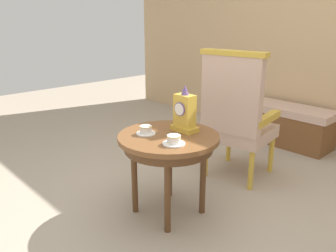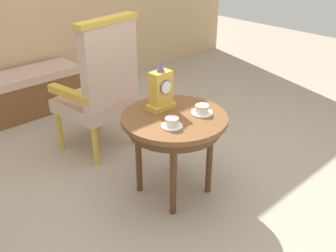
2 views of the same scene
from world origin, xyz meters
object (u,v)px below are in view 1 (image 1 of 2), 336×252
(mantel_clock, at_px, (185,113))
(window_bench, at_px, (285,124))
(teacup_left, at_px, (146,130))
(teacup_right, at_px, (174,140))
(armchair, at_px, (236,114))
(side_table, at_px, (169,145))

(mantel_clock, relative_size, window_bench, 0.32)
(teacup_left, height_order, teacup_right, same)
(teacup_left, distance_m, mantel_clock, 0.30)
(mantel_clock, distance_m, armchair, 0.69)
(teacup_right, relative_size, armchair, 0.13)
(side_table, xyz_separation_m, armchair, (-0.02, 0.82, 0.06))
(teacup_left, bearing_deg, side_table, 40.72)
(side_table, xyz_separation_m, teacup_left, (-0.12, -0.10, 0.10))
(armchair, bearing_deg, mantel_clock, -87.10)
(window_bench, bearing_deg, side_table, -85.43)
(side_table, relative_size, mantel_clock, 2.11)
(teacup_left, bearing_deg, teacup_right, 0.42)
(side_table, distance_m, mantel_clock, 0.25)
(mantel_clock, xyz_separation_m, armchair, (-0.03, 0.68, -0.15))
(mantel_clock, bearing_deg, side_table, -95.07)
(side_table, bearing_deg, mantel_clock, 84.93)
(armchair, height_order, window_bench, armchair)
(teacup_right, bearing_deg, side_table, 146.89)
(teacup_left, xyz_separation_m, window_bench, (-0.04, 2.07, -0.41))
(teacup_left, relative_size, armchair, 0.12)
(teacup_left, height_order, mantel_clock, mantel_clock)
(mantel_clock, height_order, armchair, armchair)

